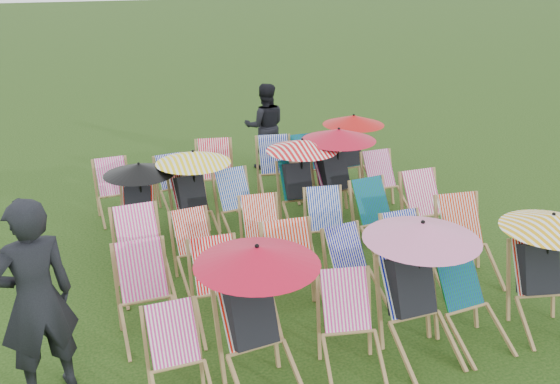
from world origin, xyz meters
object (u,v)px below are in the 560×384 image
object	(u,v)px
deckchair_5	(546,270)
deckchair_29	(353,150)
person_left	(35,300)
deckchair_0	(179,363)
person_rear	(265,126)

from	to	relation	value
deckchair_5	deckchair_29	distance (m)	4.62
deckchair_5	person_left	size ratio (longest dim) A/B	0.66
deckchair_29	person_left	distance (m)	6.43
deckchair_5	deckchair_29	bearing A→B (deg)	102.96
person_left	deckchair_29	bearing A→B (deg)	-159.01
deckchair_29	deckchair_0	bearing A→B (deg)	-134.91
deckchair_0	deckchair_29	bearing A→B (deg)	47.69
deckchair_0	person_left	world-z (taller)	person_left
deckchair_0	person_rear	xyz separation A→B (m)	(2.73, 6.09, 0.38)
deckchair_29	person_rear	xyz separation A→B (m)	(-1.11, 1.48, 0.14)
deckchair_5	person_rear	size ratio (longest dim) A/B	0.79
deckchair_0	person_rear	world-z (taller)	person_rear
deckchair_5	deckchair_29	xyz separation A→B (m)	(-0.09, 4.62, -0.01)
deckchair_29	person_rear	distance (m)	1.86
person_rear	deckchair_5	bearing A→B (deg)	113.13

